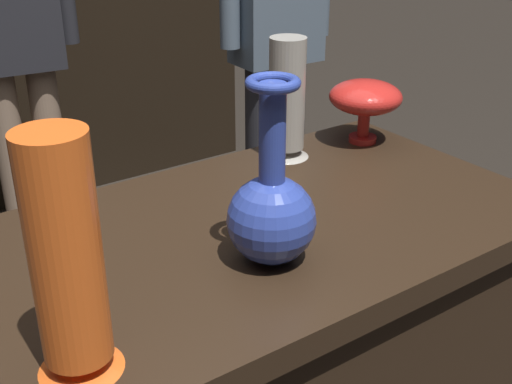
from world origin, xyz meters
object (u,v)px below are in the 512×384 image
vase_centerpiece (272,209)px  vase_left_accent (365,99)px  visitor_near_right (277,22)px  visitor_center_back (13,31)px  vase_tall_behind (287,102)px  vase_right_accent (67,265)px

vase_centerpiece → vase_left_accent: vase_centerpiece is taller
visitor_near_right → visitor_center_back: bearing=-29.5°
vase_tall_behind → vase_left_accent: (0.21, -0.03, -0.02)m
vase_tall_behind → vase_centerpiece: bearing=-130.6°
vase_left_accent → visitor_center_back: visitor_center_back is taller
vase_tall_behind → vase_right_accent: bearing=-147.2°
vase_right_accent → visitor_center_back: size_ratio=0.22×
visitor_center_back → visitor_near_right: bearing=154.4°
vase_right_accent → visitor_near_right: size_ratio=0.21×
vase_tall_behind → visitor_near_right: 1.01m
visitor_near_right → vase_left_accent: bearing=68.4°
vase_left_accent → vase_right_accent: bearing=-155.7°
vase_right_accent → visitor_center_back: 1.81m
visitor_center_back → visitor_near_right: visitor_near_right is taller
vase_tall_behind → vase_left_accent: vase_tall_behind is taller
vase_left_accent → visitor_near_right: 0.93m
vase_centerpiece → vase_tall_behind: bearing=49.4°
visitor_center_back → vase_right_accent: bearing=81.5°
vase_tall_behind → vase_right_accent: vase_right_accent is taller
vase_tall_behind → visitor_center_back: visitor_center_back is taller
vase_right_accent → visitor_near_right: visitor_near_right is taller
visitor_center_back → visitor_near_right: 0.95m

